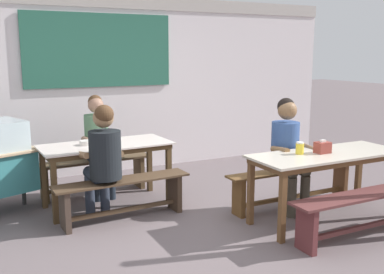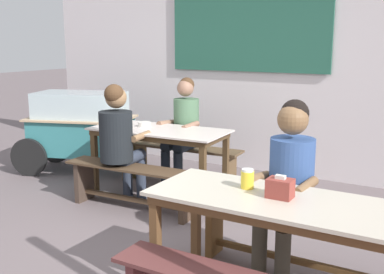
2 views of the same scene
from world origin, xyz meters
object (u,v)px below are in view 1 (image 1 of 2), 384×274
dining_table_near (327,160)px  soup_bowl (86,143)px  person_left_back_turned (103,155)px  tissue_box (323,147)px  person_right_near_table (288,146)px  condiment_jar (300,148)px  person_center_facing (98,139)px  bench_near_back (293,182)px  bench_far_back (94,171)px  bench_far_front (123,194)px  dining_table_far (106,151)px  bench_near_front (363,208)px

dining_table_near → soup_bowl: size_ratio=11.86×
person_left_back_turned → tissue_box: person_left_back_turned is taller
person_left_back_turned → person_right_near_table: bearing=-16.1°
person_right_near_table → tissue_box: size_ratio=8.37×
dining_table_near → person_left_back_turned: (-2.20, 1.07, 0.07)m
person_right_near_table → condiment_jar: bearing=-111.2°
person_right_near_table → person_center_facing: size_ratio=1.01×
bench_near_back → dining_table_near: bearing=-89.9°
person_right_near_table → tissue_box: person_right_near_table is taller
person_right_near_table → person_center_facing: person_right_near_table is taller
dining_table_near → person_left_back_turned: 2.45m
bench_far_back → person_center_facing: bearing=-49.0°
bench_near_back → soup_bowl: soup_bowl is taller
person_left_back_turned → bench_far_front: bearing=-13.8°
bench_near_back → person_center_facing: 2.54m
soup_bowl → tissue_box: bearing=-35.7°
person_center_facing → dining_table_near: bearing=-45.7°
dining_table_far → dining_table_near: (2.03, -1.57, 0.00)m
bench_far_front → dining_table_near: bearing=-27.1°
dining_table_far → bench_near_front: dining_table_far is taller
dining_table_far → person_right_near_table: 2.17m
bench_far_front → tissue_box: size_ratio=9.71×
dining_table_near → person_center_facing: person_center_facing is taller
person_right_near_table → condiment_jar: 0.43m
bench_far_front → person_left_back_turned: size_ratio=1.18×
bench_near_back → bench_far_front: bearing=166.4°
tissue_box → condiment_jar: bearing=164.2°
bench_far_front → bench_near_back: size_ratio=0.86×
bench_far_back → bench_near_back: same height
dining_table_far → condiment_jar: size_ratio=11.86×
bench_near_back → person_left_back_turned: person_left_back_turned is taller
tissue_box → soup_bowl: size_ratio=1.07×
bench_far_back → bench_near_back: 2.58m
dining_table_near → condiment_jar: size_ratio=13.30×
person_right_near_table → condiment_jar: person_right_near_table is taller
condiment_jar → person_left_back_turned: bearing=152.6°
dining_table_far → person_right_near_table: person_right_near_table is taller
dining_table_far → tissue_box: bearing=-38.0°
dining_table_near → tissue_box: 0.15m
bench_far_back → bench_far_front: (0.05, -1.08, -0.01)m
bench_near_front → condiment_jar: (-0.31, 0.63, 0.53)m
bench_near_back → tissue_box: size_ratio=11.31×
bench_near_front → person_left_back_turned: person_left_back_turned is taller
condiment_jar → dining_table_far: bearing=139.4°
dining_table_far → person_left_back_turned: person_left_back_turned is taller
person_left_back_turned → bench_near_front: bearing=-36.3°
person_center_facing → condiment_jar: (1.69, -1.95, 0.09)m
person_left_back_turned → tissue_box: size_ratio=8.24×
bench_far_front → bench_near_front: size_ratio=0.92×
bench_far_front → bench_near_front: same height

